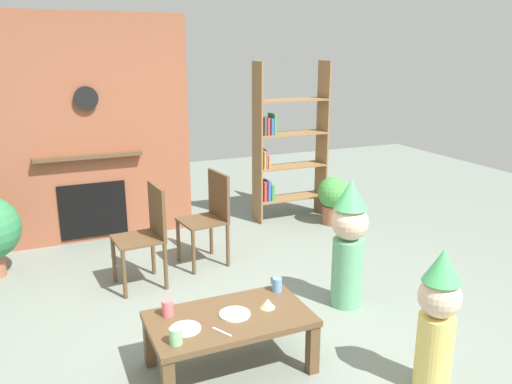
{
  "coord_description": "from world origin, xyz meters",
  "views": [
    {
      "loc": [
        -1.36,
        -3.07,
        2.04
      ],
      "look_at": [
        0.15,
        0.4,
        0.98
      ],
      "focal_mm": 36.14,
      "sensor_mm": 36.0,
      "label": 1
    }
  ],
  "objects_px": {
    "birthday_cake_slice": "(268,303)",
    "child_with_cone_hat": "(438,317)",
    "paper_cup_near_right": "(176,336)",
    "child_in_pink": "(349,240)",
    "potted_plant_tall": "(333,197)",
    "dining_chair_left": "(148,230)",
    "coffee_table": "(230,325)",
    "bookshelf": "(285,149)",
    "paper_plate_rear": "(186,329)",
    "dining_chair_middle": "(211,212)",
    "paper_plate_front": "(235,314)",
    "paper_cup_near_left": "(277,285)",
    "paper_cup_center": "(168,308)"
  },
  "relations": [
    {
      "from": "birthday_cake_slice",
      "to": "child_with_cone_hat",
      "type": "distance_m",
      "value": 1.06
    },
    {
      "from": "paper_cup_near_right",
      "to": "child_in_pink",
      "type": "distance_m",
      "value": 1.71
    },
    {
      "from": "potted_plant_tall",
      "to": "child_with_cone_hat",
      "type": "bearing_deg",
      "value": -110.44
    },
    {
      "from": "child_in_pink",
      "to": "dining_chair_left",
      "type": "height_order",
      "value": "child_in_pink"
    },
    {
      "from": "coffee_table",
      "to": "birthday_cake_slice",
      "type": "distance_m",
      "value": 0.29
    },
    {
      "from": "birthday_cake_slice",
      "to": "potted_plant_tall",
      "type": "bearing_deg",
      "value": 49.72
    },
    {
      "from": "coffee_table",
      "to": "birthday_cake_slice",
      "type": "bearing_deg",
      "value": 1.13
    },
    {
      "from": "child_in_pink",
      "to": "potted_plant_tall",
      "type": "xyz_separation_m",
      "value": [
        0.97,
        1.79,
        -0.23
      ]
    },
    {
      "from": "bookshelf",
      "to": "birthday_cake_slice",
      "type": "bearing_deg",
      "value": -118.67
    },
    {
      "from": "paper_plate_rear",
      "to": "dining_chair_left",
      "type": "distance_m",
      "value": 1.53
    },
    {
      "from": "coffee_table",
      "to": "paper_cup_near_right",
      "type": "xyz_separation_m",
      "value": [
        -0.4,
        -0.17,
        0.11
      ]
    },
    {
      "from": "paper_cup_near_right",
      "to": "birthday_cake_slice",
      "type": "bearing_deg",
      "value": 15.03
    },
    {
      "from": "bookshelf",
      "to": "dining_chair_middle",
      "type": "height_order",
      "value": "bookshelf"
    },
    {
      "from": "paper_plate_front",
      "to": "birthday_cake_slice",
      "type": "distance_m",
      "value": 0.24
    },
    {
      "from": "bookshelf",
      "to": "paper_cup_near_left",
      "type": "bearing_deg",
      "value": -117.63
    },
    {
      "from": "dining_chair_middle",
      "to": "bookshelf",
      "type": "bearing_deg",
      "value": -150.59
    },
    {
      "from": "paper_plate_front",
      "to": "child_in_pink",
      "type": "height_order",
      "value": "child_in_pink"
    },
    {
      "from": "dining_chair_middle",
      "to": "potted_plant_tall",
      "type": "height_order",
      "value": "dining_chair_middle"
    },
    {
      "from": "potted_plant_tall",
      "to": "paper_plate_front",
      "type": "bearing_deg",
      "value": -133.57
    },
    {
      "from": "paper_cup_center",
      "to": "dining_chair_middle",
      "type": "xyz_separation_m",
      "value": [
        0.82,
        1.56,
        0.08
      ]
    },
    {
      "from": "paper_cup_near_left",
      "to": "dining_chair_left",
      "type": "bearing_deg",
      "value": 116.41
    },
    {
      "from": "paper_cup_near_right",
      "to": "child_with_cone_hat",
      "type": "relative_size",
      "value": 0.11
    },
    {
      "from": "child_in_pink",
      "to": "potted_plant_tall",
      "type": "relative_size",
      "value": 1.84
    },
    {
      "from": "paper_cup_near_right",
      "to": "paper_cup_center",
      "type": "relative_size",
      "value": 0.95
    },
    {
      "from": "paper_cup_center",
      "to": "dining_chair_left",
      "type": "height_order",
      "value": "dining_chair_left"
    },
    {
      "from": "paper_cup_near_left",
      "to": "dining_chair_left",
      "type": "xyz_separation_m",
      "value": [
        -0.64,
        1.28,
        0.08
      ]
    },
    {
      "from": "child_with_cone_hat",
      "to": "paper_plate_rear",
      "type": "bearing_deg",
      "value": 7.68
    },
    {
      "from": "paper_cup_near_right",
      "to": "dining_chair_left",
      "type": "xyz_separation_m",
      "value": [
        0.2,
        1.66,
        0.08
      ]
    },
    {
      "from": "paper_plate_rear",
      "to": "child_with_cone_hat",
      "type": "height_order",
      "value": "child_with_cone_hat"
    },
    {
      "from": "paper_cup_near_left",
      "to": "paper_cup_near_right",
      "type": "height_order",
      "value": "paper_cup_near_right"
    },
    {
      "from": "paper_cup_near_left",
      "to": "paper_cup_center",
      "type": "height_order",
      "value": "paper_cup_center"
    },
    {
      "from": "coffee_table",
      "to": "birthday_cake_slice",
      "type": "xyz_separation_m",
      "value": [
        0.27,
        0.01,
        0.09
      ]
    },
    {
      "from": "paper_cup_near_left",
      "to": "birthday_cake_slice",
      "type": "bearing_deg",
      "value": -130.33
    },
    {
      "from": "paper_cup_center",
      "to": "paper_plate_rear",
      "type": "relative_size",
      "value": 0.56
    },
    {
      "from": "child_in_pink",
      "to": "dining_chair_left",
      "type": "bearing_deg",
      "value": -57.2
    },
    {
      "from": "bookshelf",
      "to": "paper_cup_near_left",
      "type": "relative_size",
      "value": 19.31
    },
    {
      "from": "paper_cup_near_left",
      "to": "paper_plate_front",
      "type": "relative_size",
      "value": 0.49
    },
    {
      "from": "paper_plate_front",
      "to": "dining_chair_left",
      "type": "distance_m",
      "value": 1.5
    },
    {
      "from": "paper_cup_near_left",
      "to": "paper_cup_center",
      "type": "bearing_deg",
      "value": -177.84
    },
    {
      "from": "dining_chair_left",
      "to": "potted_plant_tall",
      "type": "bearing_deg",
      "value": -166.93
    },
    {
      "from": "dining_chair_left",
      "to": "potted_plant_tall",
      "type": "height_order",
      "value": "dining_chair_left"
    },
    {
      "from": "dining_chair_left",
      "to": "dining_chair_middle",
      "type": "relative_size",
      "value": 1.0
    },
    {
      "from": "dining_chair_left",
      "to": "potted_plant_tall",
      "type": "xyz_separation_m",
      "value": [
        2.37,
        0.76,
        -0.18
      ]
    },
    {
      "from": "paper_cup_center",
      "to": "dining_chair_left",
      "type": "relative_size",
      "value": 0.12
    },
    {
      "from": "paper_plate_front",
      "to": "dining_chair_middle",
      "type": "bearing_deg",
      "value": 76.24
    },
    {
      "from": "paper_cup_center",
      "to": "child_in_pink",
      "type": "xyz_separation_m",
      "value": [
        1.55,
        0.28,
        0.13
      ]
    },
    {
      "from": "child_with_cone_hat",
      "to": "paper_cup_near_right",
      "type": "bearing_deg",
      "value": 13.44
    },
    {
      "from": "bookshelf",
      "to": "child_with_cone_hat",
      "type": "distance_m",
      "value": 3.46
    },
    {
      "from": "paper_cup_near_left",
      "to": "birthday_cake_slice",
      "type": "xyz_separation_m",
      "value": [
        -0.16,
        -0.19,
        -0.02
      ]
    },
    {
      "from": "paper_cup_near_right",
      "to": "potted_plant_tall",
      "type": "xyz_separation_m",
      "value": [
        2.56,
        2.41,
        -0.1
      ]
    }
  ]
}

